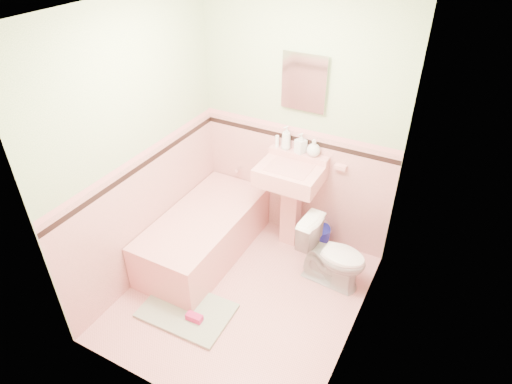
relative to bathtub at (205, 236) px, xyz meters
The scene contains 32 objects.
floor 0.75m from the bathtub, 27.65° to the right, with size 2.20×2.20×0.00m, color pink.
ceiling 2.38m from the bathtub, 27.65° to the right, with size 2.20×2.20×0.00m, color white.
wall_back 1.43m from the bathtub, 50.71° to the left, with size 2.50×2.50×0.00m, color beige.
wall_front 1.87m from the bathtub, 66.22° to the right, with size 2.50×2.50×0.00m, color beige.
wall_left 1.14m from the bathtub, 138.27° to the right, with size 2.50×2.50×0.00m, color beige.
wall_right 1.95m from the bathtub, 11.45° to the right, with size 2.50×2.50×0.00m, color beige.
wainscot_back 1.05m from the bathtub, 50.27° to the left, with size 2.00×2.00×0.00m, color pink.
wainscot_front 1.60m from the bathtub, 66.05° to the right, with size 2.00×2.00×0.00m, color pink.
wainscot_left 0.61m from the bathtub, 137.33° to the right, with size 2.20×2.20×0.00m, color pink.
wainscot_right 1.69m from the bathtub, 11.53° to the right, with size 2.20×2.20×0.00m, color pink.
accent_back 1.33m from the bathtub, 50.04° to the left, with size 2.00×2.00×0.00m, color black.
accent_front 1.79m from the bathtub, 65.95° to the right, with size 2.00×2.00×0.00m, color black.
accent_left 1.02m from the bathtub, 136.85° to the right, with size 2.20×2.20×0.00m, color black.
accent_right 1.87m from the bathtub, 11.57° to the right, with size 2.20×2.20×0.00m, color black.
cap_back 1.40m from the bathtub, 50.04° to the left, with size 2.00×2.00×0.00m, color pink.
cap_front 1.84m from the bathtub, 65.95° to the right, with size 2.00×2.00×0.00m, color pink.
cap_left 1.11m from the bathtub, 136.85° to the right, with size 2.20×2.20×0.00m, color pink.
cap_right 1.92m from the bathtub, 11.57° to the right, with size 2.20×2.20×0.00m, color pink.
bathtub is the anchor object (origin of this frame).
tub_faucet 0.83m from the bathtub, 90.00° to the left, with size 0.04×0.04×0.12m, color silver.
sink 0.90m from the bathtub, 37.93° to the left, with size 0.60×0.50×0.95m, color pink, non-canonical shape.
sink_faucet 1.20m from the bathtub, 44.58° to the left, with size 0.02×0.02×0.10m, color silver.
medicine_cabinet 1.78m from the bathtub, 47.42° to the left, with size 0.36×0.04×0.44m, color white.
soap_dish 1.51m from the bathtub, 33.57° to the left, with size 0.11×0.07×0.04m, color pink.
soap_bottle_left 1.27m from the bathtub, 52.75° to the left, with size 0.09×0.09×0.24m, color #B2B2B2.
soap_bottle_mid 1.33m from the bathtub, 45.68° to the left, with size 0.09×0.09×0.20m, color #B2B2B2.
soap_bottle_right 1.39m from the bathtub, 40.67° to the left, with size 0.13×0.13×0.17m, color #B2B2B2.
tube 1.19m from the bathtub, 57.93° to the left, with size 0.04×0.04×0.12m, color white.
toilet 1.29m from the bathtub, 10.40° to the left, with size 0.36×0.63×0.64m, color white.
bucket 1.19m from the bathtub, 33.60° to the left, with size 0.23×0.23×0.23m, color #1A21B6, non-canonical shape.
bath_mat 0.82m from the bathtub, 68.76° to the right, with size 0.78×0.52×0.03m, color gray.
shoe 0.91m from the bathtub, 62.73° to the right, with size 0.15×0.07×0.06m, color #BF1E59.
Camera 1 is at (1.44, -2.46, 3.06)m, focal length 30.92 mm.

